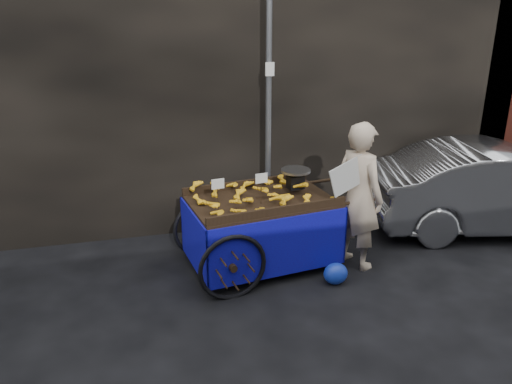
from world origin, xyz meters
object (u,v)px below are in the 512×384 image
object	(u,v)px
vendor	(359,196)
banana_cart	(257,207)
parked_car	(502,188)
plastic_bag	(336,274)

from	to	relation	value
vendor	banana_cart	bearing A→B (deg)	54.20
vendor	parked_car	world-z (taller)	vendor
banana_cart	vendor	size ratio (longest dim) A/B	1.36
plastic_bag	parked_car	xyz separation A→B (m)	(3.02, 0.93, 0.52)
parked_car	vendor	bearing A→B (deg)	112.56
vendor	parked_car	size ratio (longest dim) A/B	0.48
vendor	plastic_bag	size ratio (longest dim) A/B	6.30
vendor	parked_car	bearing A→B (deg)	-103.67
banana_cart	plastic_bag	bearing A→B (deg)	-47.72
banana_cart	parked_car	xyz separation A→B (m)	(3.83, 0.26, -0.17)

